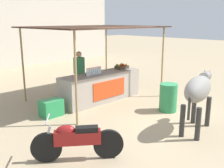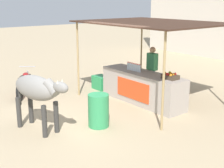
# 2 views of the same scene
# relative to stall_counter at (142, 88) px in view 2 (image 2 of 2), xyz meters

# --- Properties ---
(ground_plane) EXTENTS (60.00, 60.00, 0.00)m
(ground_plane) POSITION_rel_stall_counter_xyz_m (0.00, -2.20, -0.48)
(ground_plane) COLOR tan
(stall_counter) EXTENTS (3.00, 0.82, 0.96)m
(stall_counter) POSITION_rel_stall_counter_xyz_m (0.00, 0.00, 0.00)
(stall_counter) COLOR #9E9389
(stall_counter) RESTS_ON ground
(stall_awning) EXTENTS (4.20, 3.20, 2.48)m
(stall_awning) POSITION_rel_stall_counter_xyz_m (0.00, 0.30, 1.91)
(stall_awning) COLOR #382319
(stall_awning) RESTS_ON ground
(water_bottle_row) EXTENTS (0.61, 0.07, 0.25)m
(water_bottle_row) POSITION_rel_stall_counter_xyz_m (-0.35, -0.05, 0.59)
(water_bottle_row) COLOR silver
(water_bottle_row) RESTS_ON stall_counter
(fruit_crate) EXTENTS (0.44, 0.32, 0.18)m
(fruit_crate) POSITION_rel_stall_counter_xyz_m (1.07, 0.05, 0.55)
(fruit_crate) COLOR #3F3326
(fruit_crate) RESTS_ON stall_counter
(vendor_behind_counter) EXTENTS (0.34, 0.22, 1.65)m
(vendor_behind_counter) POSITION_rel_stall_counter_xyz_m (-0.33, 0.75, 0.37)
(vendor_behind_counter) COLOR #383842
(vendor_behind_counter) RESTS_ON ground
(cooler_box) EXTENTS (0.60, 0.44, 0.48)m
(cooler_box) POSITION_rel_stall_counter_xyz_m (-2.02, -0.10, -0.24)
(cooler_box) COLOR #268C4C
(cooler_box) RESTS_ON ground
(water_barrel) EXTENTS (0.53, 0.53, 0.84)m
(water_barrel) POSITION_rel_stall_counter_xyz_m (0.72, -2.21, -0.06)
(water_barrel) COLOR #2D8C51
(water_barrel) RESTS_ON ground
(cow) EXTENTS (1.85, 0.83, 1.44)m
(cow) POSITION_rel_stall_counter_xyz_m (0.01, -3.50, 0.55)
(cow) COLOR gray
(cow) RESTS_ON ground
(motorcycle_parked) EXTENTS (1.47, 1.16, 0.90)m
(motorcycle_parked) POSITION_rel_stall_counter_xyz_m (-2.99, -2.58, -0.05)
(motorcycle_parked) COLOR black
(motorcycle_parked) RESTS_ON ground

